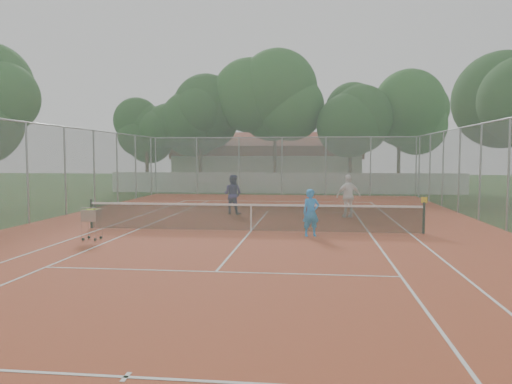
# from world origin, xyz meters

# --- Properties ---
(ground) EXTENTS (120.00, 120.00, 0.00)m
(ground) POSITION_xyz_m (0.00, 0.00, 0.00)
(ground) COLOR #18390F
(ground) RESTS_ON ground
(court_pad) EXTENTS (18.00, 34.00, 0.02)m
(court_pad) POSITION_xyz_m (0.00, 0.00, 0.01)
(court_pad) COLOR #AF3E22
(court_pad) RESTS_ON ground
(court_lines) EXTENTS (10.98, 23.78, 0.01)m
(court_lines) POSITION_xyz_m (0.00, 0.00, 0.02)
(court_lines) COLOR white
(court_lines) RESTS_ON court_pad
(tennis_net) EXTENTS (11.88, 0.10, 0.98)m
(tennis_net) POSITION_xyz_m (0.00, 0.00, 0.51)
(tennis_net) COLOR black
(tennis_net) RESTS_ON court_pad
(perimeter_fence) EXTENTS (18.00, 34.00, 4.00)m
(perimeter_fence) POSITION_xyz_m (0.00, 0.00, 2.00)
(perimeter_fence) COLOR slate
(perimeter_fence) RESTS_ON ground
(boundary_wall) EXTENTS (26.00, 0.30, 1.50)m
(boundary_wall) POSITION_xyz_m (0.00, 19.00, 0.75)
(boundary_wall) COLOR white
(boundary_wall) RESTS_ON ground
(clubhouse) EXTENTS (16.40, 9.00, 4.40)m
(clubhouse) POSITION_xyz_m (-2.00, 29.00, 2.20)
(clubhouse) COLOR beige
(clubhouse) RESTS_ON ground
(tropical_trees) EXTENTS (29.00, 19.00, 10.00)m
(tropical_trees) POSITION_xyz_m (0.00, 22.00, 5.00)
(tropical_trees) COLOR black
(tropical_trees) RESTS_ON ground
(player_near) EXTENTS (0.66, 0.53, 1.56)m
(player_near) POSITION_xyz_m (2.12, -0.95, 0.80)
(player_near) COLOR #1C85F2
(player_near) RESTS_ON court_pad
(player_far_left) EXTENTS (1.05, 0.92, 1.81)m
(player_far_left) POSITION_xyz_m (-1.49, 5.07, 0.93)
(player_far_left) COLOR #251A50
(player_far_left) RESTS_ON court_pad
(player_far_right) EXTENTS (1.18, 0.79, 1.87)m
(player_far_right) POSITION_xyz_m (3.70, 4.41, 0.95)
(player_far_right) COLOR white
(player_far_right) RESTS_ON court_pad
(ball_hopper) EXTENTS (0.65, 0.65, 1.08)m
(ball_hopper) POSITION_xyz_m (-4.73, -2.56, 0.56)
(ball_hopper) COLOR silver
(ball_hopper) RESTS_ON court_pad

